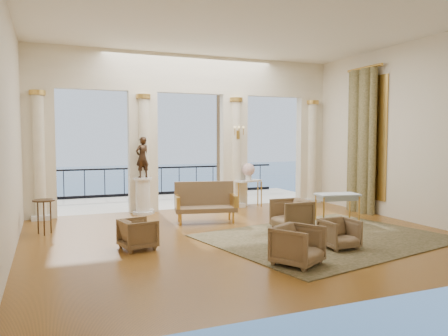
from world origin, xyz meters
name	(u,v)px	position (x,y,z in m)	size (l,w,h in m)	color
floor	(245,236)	(0.00, 0.00, 0.00)	(9.00, 9.00, 0.00)	#4D3114
room_walls	(270,97)	(0.00, -1.12, 2.88)	(9.00, 9.00, 9.00)	beige
arcade	(190,122)	(0.00, 3.82, 2.58)	(9.00, 0.56, 4.50)	beige
terrace	(173,202)	(0.00, 5.80, -0.05)	(10.00, 3.60, 0.10)	beige
balustrade	(161,183)	(0.00, 7.40, 0.41)	(9.00, 0.06, 1.03)	black
palm_tree	(219,84)	(2.00, 6.60, 4.09)	(2.00, 2.00, 4.50)	#4C3823
sea	(77,192)	(0.00, 60.00, -6.00)	(160.00, 160.00, 0.00)	#234D81
curtain	(361,141)	(4.28, 1.50, 2.02)	(0.33, 1.40, 4.09)	#494323
window_frame	(366,138)	(4.47, 1.50, 2.10)	(0.04, 1.60, 3.40)	gold
wall_sconce	(238,134)	(1.40, 3.51, 2.23)	(0.30, 0.11, 0.33)	gold
rug	(326,238)	(1.50, -0.84, 0.01)	(4.71, 3.67, 0.02)	#2B3017
armchair_a	(298,244)	(-0.10, -2.32, 0.36)	(0.71, 0.66, 0.73)	#483822
armchair_b	(339,232)	(1.22, -1.67, 0.32)	(0.61, 0.58, 0.63)	#483822
armchair_c	(291,213)	(1.24, 0.13, 0.39)	(0.76, 0.71, 0.78)	#483822
armchair_d	(138,232)	(-2.34, -0.25, 0.32)	(0.62, 0.58, 0.64)	#483822
settee	(205,202)	(-0.26, 1.81, 0.50)	(1.61, 0.93, 1.00)	#483822
game_table	(337,197)	(2.81, 0.55, 0.64)	(1.12, 0.74, 0.71)	#9EB2C3
pedestal	(143,197)	(-1.48, 3.50, 0.49)	(0.55, 0.55, 1.01)	silver
statue	(142,157)	(-1.48, 3.50, 1.57)	(0.41, 0.27, 1.12)	#322216
console_table	(248,185)	(1.76, 3.55, 0.68)	(0.93, 0.63, 0.82)	silver
urn	(248,170)	(1.76, 3.55, 1.11)	(0.39, 0.39, 0.52)	white
side_table	(44,205)	(-4.00, 1.77, 0.66)	(0.47, 0.47, 0.76)	black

